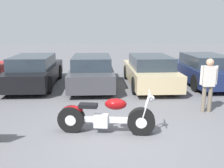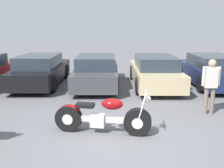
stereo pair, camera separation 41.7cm
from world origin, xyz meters
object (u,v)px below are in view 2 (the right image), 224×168
at_px(parked_car_champagne, 154,71).
at_px(parked_car_dark_grey, 96,71).
at_px(parked_car_black, 41,70).
at_px(parked_car_navy, 209,70).
at_px(person_standing, 210,82).
at_px(motorcycle, 101,117).

bearing_deg(parked_car_champagne, parked_car_dark_grey, 177.93).
height_order(parked_car_black, parked_car_navy, same).
distance_m(parked_car_dark_grey, parked_car_navy, 4.93).
height_order(parked_car_navy, person_standing, person_standing).
bearing_deg(person_standing, motorcycle, -156.53).
bearing_deg(parked_car_dark_grey, parked_car_navy, 2.18).
bearing_deg(person_standing, parked_car_dark_grey, 134.54).
xyz_separation_m(parked_car_dark_grey, parked_car_navy, (4.93, 0.19, 0.00)).
distance_m(parked_car_black, person_standing, 7.06).
height_order(parked_car_black, person_standing, person_standing).
xyz_separation_m(motorcycle, parked_car_champagne, (2.06, 4.81, 0.23)).
relative_size(parked_car_dark_grey, parked_car_navy, 1.00).
bearing_deg(motorcycle, person_standing, 23.47).
height_order(motorcycle, parked_car_navy, parked_car_navy).
height_order(motorcycle, parked_car_champagne, parked_car_champagne).
relative_size(parked_car_dark_grey, parked_car_champagne, 1.00).
bearing_deg(parked_car_black, parked_car_dark_grey, -5.07).
distance_m(parked_car_black, parked_car_champagne, 4.94).
distance_m(parked_car_black, parked_car_navy, 7.39).
xyz_separation_m(parked_car_champagne, person_standing, (1.04, -3.47, 0.31)).
bearing_deg(parked_car_champagne, parked_car_black, 176.43).
xyz_separation_m(parked_car_dark_grey, person_standing, (3.50, -3.56, 0.31)).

